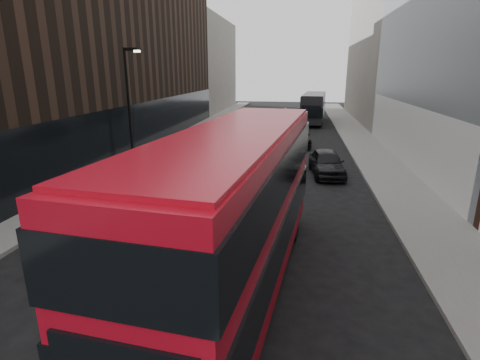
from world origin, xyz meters
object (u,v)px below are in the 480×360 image
at_px(street_lamp, 129,98).
at_px(car_a, 327,163).
at_px(red_bus, 237,204).
at_px(car_c, 297,137).
at_px(grey_bus, 314,107).
at_px(car_b, 286,159).

bearing_deg(street_lamp, car_a, -4.47).
bearing_deg(red_bus, car_c, 92.32).
distance_m(street_lamp, car_c, 13.39).
bearing_deg(car_c, grey_bus, 77.76).
bearing_deg(grey_bus, car_c, -92.13).
height_order(car_a, car_b, car_a).
xyz_separation_m(street_lamp, grey_bus, (12.06, 21.99, -2.41)).
height_order(street_lamp, car_c, street_lamp).
bearing_deg(car_c, red_bus, -99.01).
relative_size(street_lamp, car_c, 1.44).
relative_size(car_a, car_c, 0.89).
distance_m(street_lamp, car_a, 12.70).
bearing_deg(car_b, red_bus, -88.17).
xyz_separation_m(street_lamp, car_c, (10.35, 7.75, -3.47)).
bearing_deg(street_lamp, grey_bus, 61.26).
xyz_separation_m(street_lamp, red_bus, (9.02, -13.33, -1.71)).
height_order(red_bus, car_b, red_bus).
height_order(street_lamp, car_b, street_lamp).
distance_m(street_lamp, car_b, 10.42).
xyz_separation_m(red_bus, car_a, (3.16, 12.38, -1.74)).
height_order(street_lamp, car_a, street_lamp).
distance_m(grey_bus, car_c, 14.38).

